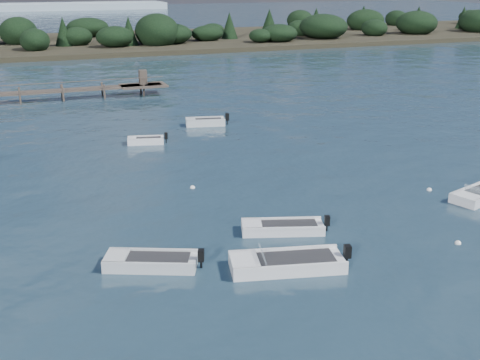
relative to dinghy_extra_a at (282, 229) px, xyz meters
name	(u,v)px	position (x,y,z in m)	size (l,w,h in m)	color
ground	(93,80)	(-2.75, 51.77, -0.14)	(400.00, 400.00, 0.00)	#172936
dinghy_extra_a	(282,229)	(0.00, 0.00, 0.00)	(4.58, 2.64, 1.06)	silver
dinghy_mid_white_a	(287,265)	(-1.52, -3.80, 0.02)	(5.61, 3.00, 1.29)	silver
tender_far_grey_b	(205,123)	(3.30, 23.56, 0.04)	(3.89, 2.05, 1.30)	silver
dinghy_mid_grey	(151,264)	(-7.21, -1.48, 0.01)	(4.50, 3.06, 1.14)	silver
tender_far_white	(146,142)	(-2.92, 19.41, 0.01)	(3.20, 1.72, 1.07)	silver
buoy_b	(458,244)	(7.51, -4.37, -0.14)	(0.32, 0.32, 0.32)	white
buoy_d	(429,190)	(11.10, 2.58, -0.14)	(0.32, 0.32, 0.32)	white
buoy_e	(152,141)	(-2.26, 20.08, -0.14)	(0.32, 0.32, 0.32)	white
buoy_extra_a	(193,188)	(-2.42, 8.13, -0.14)	(0.32, 0.32, 0.32)	white
far_headland	(193,31)	(22.25, 91.77, 1.82)	(190.00, 40.00, 5.80)	black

